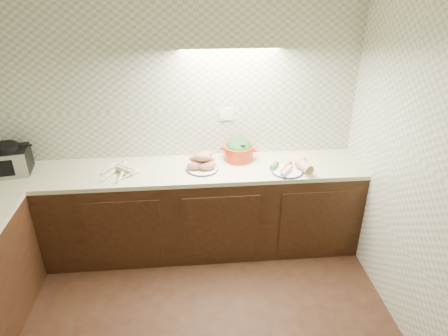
{
  "coord_description": "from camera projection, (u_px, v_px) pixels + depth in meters",
  "views": [
    {
      "loc": [
        0.2,
        -1.81,
        2.61
      ],
      "look_at": [
        0.48,
        1.25,
        1.02
      ],
      "focal_mm": 32.0,
      "sensor_mm": 36.0,
      "label": 1
    }
  ],
  "objects": [
    {
      "name": "veg_plate",
      "position": [
        293.0,
        166.0,
        3.65
      ],
      "size": [
        0.37,
        0.33,
        0.13
      ],
      "rotation": [
        0.0,
        0.0,
        0.14
      ],
      "color": "#162344",
      "rests_on": "counter"
    },
    {
      "name": "toaster_oven",
      "position": [
        7.0,
        160.0,
        3.58
      ],
      "size": [
        0.42,
        0.35,
        0.27
      ],
      "rotation": [
        0.0,
        0.0,
        0.15
      ],
      "color": "black",
      "rests_on": "counter"
    },
    {
      "name": "onion_bowl",
      "position": [
        204.0,
        158.0,
        3.81
      ],
      "size": [
        0.16,
        0.16,
        0.12
      ],
      "color": "black",
      "rests_on": "counter"
    },
    {
      "name": "dutch_oven",
      "position": [
        239.0,
        150.0,
        3.84
      ],
      "size": [
        0.36,
        0.35,
        0.2
      ],
      "rotation": [
        0.0,
        0.0,
        -0.26
      ],
      "color": "#B22C10",
      "rests_on": "counter"
    },
    {
      "name": "sweet_potato_plate",
      "position": [
        202.0,
        162.0,
        3.67
      ],
      "size": [
        0.3,
        0.3,
        0.18
      ],
      "rotation": [
        0.0,
        0.0,
        -0.05
      ],
      "color": "#162344",
      "rests_on": "counter"
    },
    {
      "name": "counter",
      "position": [
        83.0,
        272.0,
        3.12
      ],
      "size": [
        3.6,
        3.6,
        0.9
      ],
      "color": "black",
      "rests_on": "ground"
    },
    {
      "name": "parsnip_pile",
      "position": [
        120.0,
        172.0,
        3.59
      ],
      "size": [
        0.35,
        0.39,
        0.07
      ],
      "color": "beige",
      "rests_on": "counter"
    },
    {
      "name": "room",
      "position": [
        153.0,
        178.0,
        2.04
      ],
      "size": [
        3.6,
        3.6,
        2.6
      ],
      "color": "black",
      "rests_on": "ground"
    }
  ]
}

